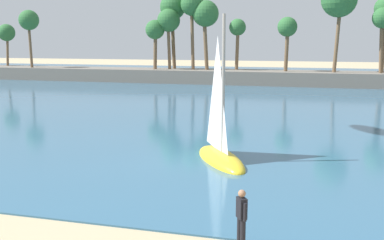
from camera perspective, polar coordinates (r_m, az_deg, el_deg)
The scene contains 4 objects.
sea at distance 57.43m, azimuth 9.44°, elevation 3.87°, with size 220.00×88.69×0.06m, color #33607F.
palm_headland at distance 61.61m, azimuth 9.83°, elevation 7.16°, with size 111.65×6.18×12.70m.
person_at_waterline at distance 13.14m, azimuth 6.03°, elevation -11.62°, with size 0.35×0.48×1.67m.
sailboat_near_shore at distance 22.15m, azimuth 3.43°, elevation -3.26°, with size 3.88×5.06×7.26m.
Camera 1 is at (6.18, -3.47, 5.64)m, focal length 43.94 mm.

